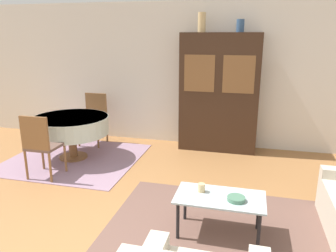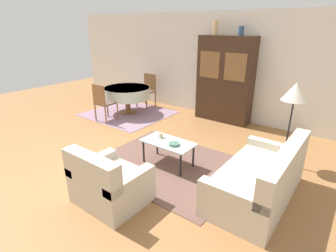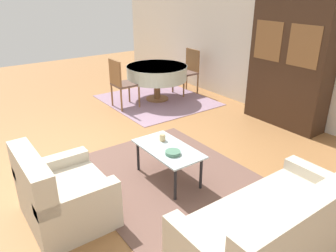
% 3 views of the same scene
% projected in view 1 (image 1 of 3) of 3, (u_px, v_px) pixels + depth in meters
% --- Properties ---
extents(wall_back, '(10.00, 0.06, 2.70)m').
position_uv_depth(wall_back, '(186.00, 75.00, 6.28)').
color(wall_back, silver).
rests_on(wall_back, ground_plane).
extents(area_rug, '(2.53, 2.03, 0.01)m').
position_uv_depth(area_rug, '(220.00, 233.00, 3.58)').
color(area_rug, brown).
rests_on(area_rug, ground_plane).
extents(dining_rug, '(2.19, 2.02, 0.01)m').
position_uv_depth(dining_rug, '(75.00, 159.00, 5.73)').
color(dining_rug, gray).
rests_on(dining_rug, ground_plane).
extents(coffee_table, '(0.94, 0.51, 0.44)m').
position_uv_depth(coffee_table, '(220.00, 201.00, 3.47)').
color(coffee_table, black).
rests_on(coffee_table, area_rug).
extents(display_cabinet, '(1.41, 0.44, 2.14)m').
position_uv_depth(display_cabinet, '(219.00, 93.00, 5.95)').
color(display_cabinet, '#382316').
rests_on(display_cabinet, ground_plane).
extents(dining_table, '(1.28, 1.28, 0.74)m').
position_uv_depth(dining_table, '(71.00, 125.00, 5.61)').
color(dining_table, brown).
rests_on(dining_table, dining_rug).
extents(dining_chair_near, '(0.44, 0.44, 0.98)m').
position_uv_depth(dining_chair_near, '(41.00, 143.00, 4.81)').
color(dining_chair_near, brown).
rests_on(dining_chair_near, dining_rug).
extents(dining_chair_far, '(0.44, 0.44, 0.98)m').
position_uv_depth(dining_chair_far, '(94.00, 116.00, 6.42)').
color(dining_chair_far, brown).
rests_on(dining_chair_far, dining_rug).
extents(cup, '(0.08, 0.08, 0.09)m').
position_uv_depth(cup, '(201.00, 188.00, 3.54)').
color(cup, tan).
rests_on(cup, coffee_table).
extents(bowl, '(0.18, 0.18, 0.04)m').
position_uv_depth(bowl, '(236.00, 199.00, 3.36)').
color(bowl, '#4C7A60').
rests_on(bowl, coffee_table).
extents(vase_tall, '(0.14, 0.14, 0.34)m').
position_uv_depth(vase_tall, '(202.00, 22.00, 5.70)').
color(vase_tall, tan).
rests_on(vase_tall, display_cabinet).
extents(vase_short, '(0.13, 0.13, 0.21)m').
position_uv_depth(vase_short, '(240.00, 26.00, 5.56)').
color(vase_short, '#33517A').
rests_on(vase_short, display_cabinet).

